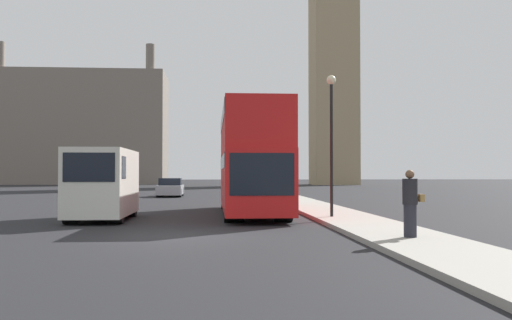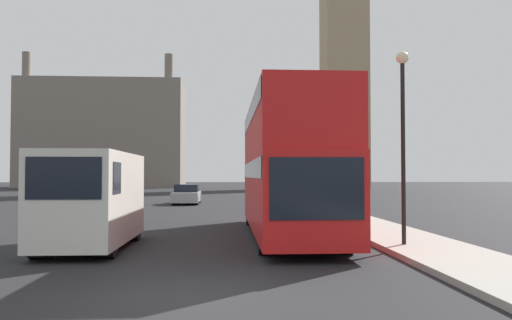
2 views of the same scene
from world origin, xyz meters
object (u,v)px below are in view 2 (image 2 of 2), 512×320
object	(u,v)px
red_double_decker_bus	(287,162)
parked_sedan	(187,195)
clock_tower	(344,11)
white_van	(92,198)
street_lamp	(403,116)

from	to	relation	value
red_double_decker_bus	parked_sedan	distance (m)	20.64
clock_tower	white_van	world-z (taller)	clock_tower
clock_tower	white_van	distance (m)	77.02
clock_tower	street_lamp	size ratio (longest dim) A/B	10.57
street_lamp	parked_sedan	size ratio (longest dim) A/B	1.20
clock_tower	red_double_decker_bus	distance (m)	72.59
red_double_decker_bus	street_lamp	bearing A→B (deg)	-48.40
red_double_decker_bus	white_van	size ratio (longest dim) A/B	2.23
clock_tower	red_double_decker_bus	xyz separation A→B (m)	(-17.54, -64.93, -27.30)
clock_tower	red_double_decker_bus	size ratio (longest dim) A/B	5.13
street_lamp	parked_sedan	bearing A→B (deg)	108.94
red_double_decker_bus	parked_sedan	world-z (taller)	red_double_decker_bus
white_van	parked_sedan	size ratio (longest dim) A/B	1.11
clock_tower	red_double_decker_bus	world-z (taller)	clock_tower
red_double_decker_bus	street_lamp	xyz separation A→B (m)	(2.92, -3.29, 1.23)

